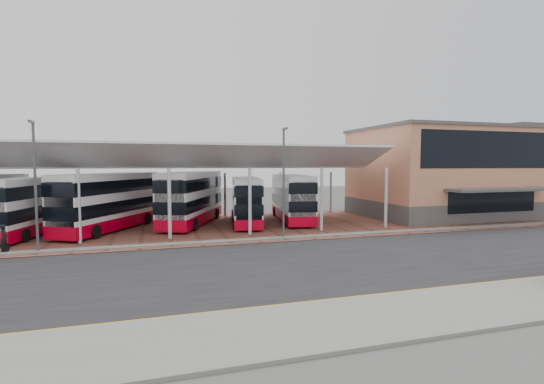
# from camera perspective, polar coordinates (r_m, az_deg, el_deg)

# --- Properties ---
(ground) EXTENTS (140.00, 140.00, 0.00)m
(ground) POSITION_cam_1_polar(r_m,az_deg,el_deg) (22.69, 1.92, -9.89)
(ground) COLOR #484B46
(road) EXTENTS (120.00, 14.00, 0.02)m
(road) POSITION_cam_1_polar(r_m,az_deg,el_deg) (21.77, 2.78, -10.46)
(road) COLOR black
(road) RESTS_ON ground
(forecourt) EXTENTS (72.00, 16.00, 0.06)m
(forecourt) POSITION_cam_1_polar(r_m,az_deg,el_deg) (35.47, -1.76, -4.78)
(forecourt) COLOR brown
(forecourt) RESTS_ON ground
(sidewalk) EXTENTS (120.00, 4.00, 0.14)m
(sidewalk) POSITION_cam_1_polar(r_m,az_deg,el_deg) (14.82, 13.69, -17.39)
(sidewalk) COLOR slate
(sidewalk) RESTS_ON ground
(north_kerb) EXTENTS (120.00, 0.80, 0.14)m
(north_kerb) POSITION_cam_1_polar(r_m,az_deg,el_deg) (28.48, -2.11, -6.88)
(north_kerb) COLOR slate
(north_kerb) RESTS_ON ground
(yellow_line_near) EXTENTS (120.00, 0.12, 0.01)m
(yellow_line_near) POSITION_cam_1_polar(r_m,az_deg,el_deg) (16.48, 10.03, -15.27)
(yellow_line_near) COLOR gold
(yellow_line_near) RESTS_ON road
(yellow_line_far) EXTENTS (120.00, 0.12, 0.01)m
(yellow_line_far) POSITION_cam_1_polar(r_m,az_deg,el_deg) (16.73, 9.55, -14.96)
(yellow_line_far) COLOR gold
(yellow_line_far) RESTS_ON road
(canopy) EXTENTS (37.00, 11.63, 7.07)m
(canopy) POSITION_cam_1_polar(r_m,az_deg,el_deg) (34.81, -15.06, 4.44)
(canopy) COLOR silver
(canopy) RESTS_ON ground
(terminal) EXTENTS (18.40, 14.40, 9.25)m
(terminal) POSITION_cam_1_polar(r_m,az_deg,el_deg) (45.98, 24.09, 2.67)
(terminal) COLOR #504D4C
(terminal) RESTS_ON ground
(warehouse) EXTENTS (30.50, 20.50, 10.25)m
(warehouse) POSITION_cam_1_polar(r_m,az_deg,el_deg) (71.03, 34.12, 3.08)
(warehouse) COLOR gray
(warehouse) RESTS_ON ground
(lamp_west) EXTENTS (0.16, 0.90, 8.07)m
(lamp_west) POSITION_cam_1_polar(r_m,az_deg,el_deg) (28.03, -31.08, 1.21)
(lamp_west) COLOR #4C4F53
(lamp_west) RESTS_ON ground
(lamp_east) EXTENTS (0.16, 0.90, 8.07)m
(lamp_east) POSITION_cam_1_polar(r_m,az_deg,el_deg) (28.63, 1.71, 1.83)
(lamp_east) COLOR #4C4F53
(lamp_east) RESTS_ON ground
(bus_1) EXTENTS (4.99, 10.91, 4.38)m
(bus_1) POSITION_cam_1_polar(r_m,az_deg,el_deg) (35.66, -31.25, -1.74)
(bus_1) COLOR white
(bus_1) RESTS_ON forecourt
(bus_2) EXTENTS (7.77, 11.18, 4.67)m
(bus_2) POSITION_cam_1_polar(r_m,az_deg,el_deg) (34.84, -22.47, -1.35)
(bus_2) COLOR white
(bus_2) RESTS_ON forecourt
(bus_3) EXTENTS (6.87, 11.59, 4.72)m
(bus_3) POSITION_cam_1_polar(r_m,az_deg,el_deg) (36.26, -11.46, -0.89)
(bus_3) COLOR white
(bus_3) RESTS_ON forecourt
(bus_4) EXTENTS (4.07, 10.37, 4.17)m
(bus_4) POSITION_cam_1_polar(r_m,az_deg,el_deg) (35.99, -3.81, -1.29)
(bus_4) COLOR white
(bus_4) RESTS_ON forecourt
(bus_5) EXTENTS (4.13, 10.88, 4.38)m
(bus_5) POSITION_cam_1_polar(r_m,az_deg,el_deg) (37.81, 2.88, -0.88)
(bus_5) COLOR white
(bus_5) RESTS_ON forecourt
(pedestrian) EXTENTS (0.50, 0.68, 1.74)m
(pedestrian) POSITION_cam_1_polar(r_m,az_deg,el_deg) (29.27, -34.31, -5.58)
(pedestrian) COLOR black
(pedestrian) RESTS_ON forecourt
(suitcase) EXTENTS (0.35, 0.25, 0.60)m
(suitcase) POSITION_cam_1_polar(r_m,az_deg,el_deg) (29.19, -34.17, -6.73)
(suitcase) COLOR black
(suitcase) RESTS_ON forecourt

